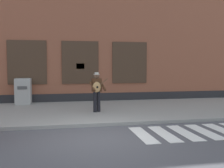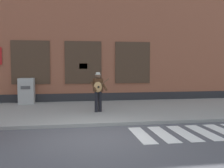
% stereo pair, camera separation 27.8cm
% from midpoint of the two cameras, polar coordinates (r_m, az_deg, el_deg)
% --- Properties ---
extents(ground_plane, '(160.00, 160.00, 0.00)m').
position_cam_midpoint_polar(ground_plane, '(7.67, -3.89, -11.75)').
color(ground_plane, '#4C4C51').
extents(sidewalk, '(28.00, 5.68, 0.12)m').
position_cam_midpoint_polar(sidewalk, '(11.78, -6.50, -5.86)').
color(sidewalk, gray).
rests_on(sidewalk, ground).
extents(building_backdrop, '(28.00, 4.06, 7.85)m').
position_cam_midpoint_polar(building_backdrop, '(16.54, -7.97, 10.39)').
color(building_backdrop, '#99563D').
rests_on(building_backdrop, ground).
extents(crosswalk, '(5.78, 1.90, 0.01)m').
position_cam_midpoint_polar(crosswalk, '(9.17, 22.24, -9.37)').
color(crosswalk, silver).
rests_on(crosswalk, ground).
extents(busker, '(0.78, 0.65, 1.68)m').
position_cam_midpoint_polar(busker, '(11.04, -4.04, -1.18)').
color(busker, black).
rests_on(busker, sidewalk).
extents(utility_box, '(0.77, 0.69, 1.31)m').
position_cam_midpoint_polar(utility_box, '(14.17, -19.29, -1.47)').
color(utility_box, '#ADADA8').
rests_on(utility_box, sidewalk).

